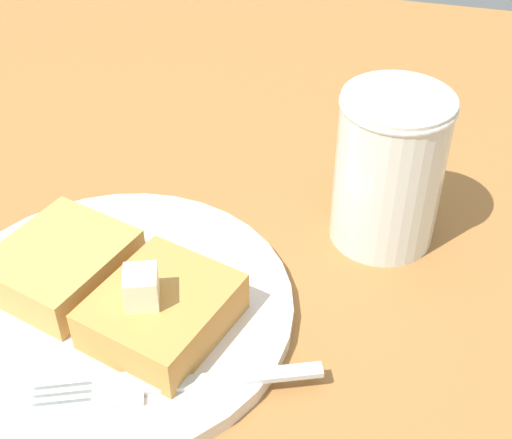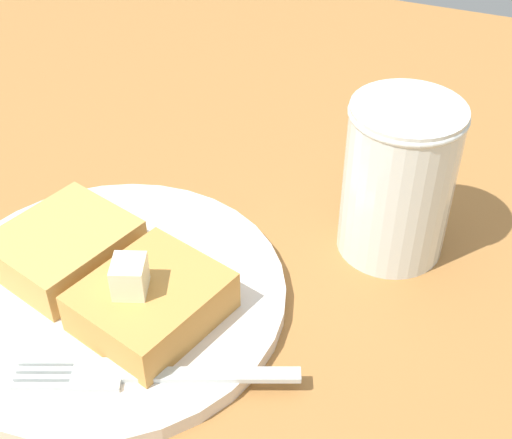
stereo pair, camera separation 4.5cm
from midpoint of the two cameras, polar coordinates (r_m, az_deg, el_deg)
table_surface at (r=47.54cm, az=-0.55°, el=-6.89°), size 104.55×104.55×2.26cm
plate at (r=46.31cm, az=-8.86°, el=-6.05°), size 22.54×22.54×1.05cm
toast_slice_left at (r=42.91cm, az=-5.37°, el=-6.71°), size 9.05×9.79×2.74cm
toast_slice_middle at (r=47.39cm, az=-12.44°, el=-2.29°), size 9.05×9.79×2.74cm
butter_pat_primary at (r=41.07cm, az=-7.00°, el=-4.69°), size 2.51×2.63×2.11cm
fork at (r=40.87cm, az=-6.15°, el=-12.42°), size 15.37×7.32×0.36cm
syrup_jar at (r=48.34cm, az=13.91°, el=2.62°), size 7.49×7.49×11.08cm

